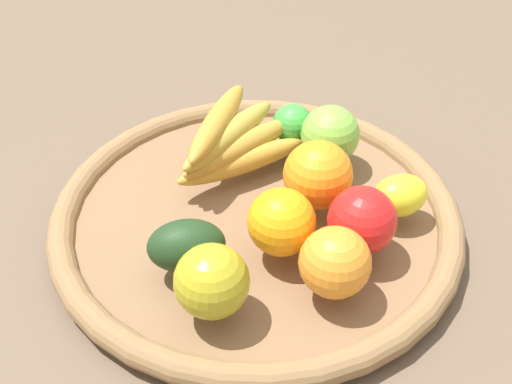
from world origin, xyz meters
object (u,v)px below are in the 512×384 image
at_px(orange_0, 335,262).
at_px(avocado, 186,246).
at_px(orange_2, 318,175).
at_px(orange_1, 281,222).
at_px(apple_2, 330,134).
at_px(lemon_0, 400,195).
at_px(apple_1, 212,281).
at_px(banana_bunch, 231,142).
at_px(apple_0, 362,220).
at_px(lime_0, 293,124).

bearing_deg(orange_0, avocado, -116.94).
bearing_deg(orange_2, orange_1, -44.63).
bearing_deg(apple_2, lemon_0, 20.25).
bearing_deg(orange_1, apple_1, -53.97).
bearing_deg(apple_1, orange_1, 126.03).
bearing_deg(banana_bunch, apple_1, -17.70).
xyz_separation_m(lemon_0, apple_0, (0.04, -0.06, 0.01)).
relative_size(orange_0, apple_0, 0.98).
bearing_deg(orange_2, apple_1, -49.83).
relative_size(avocado, orange_1, 1.11).
height_order(apple_2, apple_1, same).
bearing_deg(orange_1, avocado, -89.79).
bearing_deg(apple_2, lime_0, -146.47).
distance_m(orange_0, apple_1, 0.12).
distance_m(orange_1, apple_0, 0.08).
xyz_separation_m(avocado, apple_0, (0.02, 0.18, 0.01)).
bearing_deg(apple_2, banana_bunch, -98.28).
xyz_separation_m(avocado, lime_0, (-0.18, 0.17, -0.00)).
distance_m(lemon_0, apple_1, 0.24).
xyz_separation_m(avocado, apple_1, (0.06, 0.01, 0.01)).
bearing_deg(orange_2, apple_2, 151.23).
bearing_deg(lime_0, apple_0, 3.49).
height_order(avocado, apple_0, apple_0).
bearing_deg(lemon_0, orange_1, -81.58).
height_order(apple_2, apple_0, same).
distance_m(avocado, orange_1, 0.10).
bearing_deg(avocado, orange_1, 90.21).
relative_size(lemon_0, lime_0, 1.27).
bearing_deg(lemon_0, apple_1, -69.89).
bearing_deg(lemon_0, orange_0, -50.67).
relative_size(avocado, lime_0, 1.58).
xyz_separation_m(orange_1, apple_0, (0.02, 0.08, 0.00)).
distance_m(avocado, apple_0, 0.18).
xyz_separation_m(orange_2, apple_2, (-0.07, 0.04, -0.00)).
xyz_separation_m(orange_0, apple_2, (-0.20, 0.07, 0.00)).
height_order(orange_2, apple_2, orange_2).
bearing_deg(orange_0, lime_0, 172.12).
distance_m(avocado, orange_2, 0.17).
bearing_deg(orange_1, lime_0, 159.51).
bearing_deg(lemon_0, orange_2, -115.41).
bearing_deg(lemon_0, avocado, -84.93).
xyz_separation_m(orange_2, banana_bunch, (-0.09, -0.08, -0.00)).
distance_m(avocado, lime_0, 0.25).
bearing_deg(orange_2, lime_0, 175.90).
bearing_deg(orange_2, lemon_0, 64.59).
height_order(lime_0, apple_0, apple_0).
distance_m(orange_2, lemon_0, 0.09).
distance_m(apple_2, lime_0, 0.06).
height_order(lime_0, orange_1, orange_1).
height_order(orange_0, orange_1, same).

